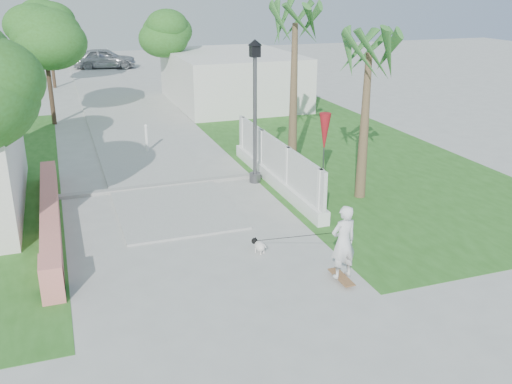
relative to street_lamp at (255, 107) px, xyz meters
name	(u,v)px	position (x,y,z in m)	size (l,w,h in m)	color
ground	(213,274)	(-2.90, -5.50, -2.43)	(90.00, 90.00, 0.00)	#B7B7B2
path_strip	(113,103)	(-2.90, 14.50, -2.40)	(3.20, 36.00, 0.06)	#B7B7B2
curb	(162,186)	(-2.90, 0.50, -2.38)	(6.50, 0.25, 0.10)	#999993
grass_right	(335,150)	(4.10, 2.50, -2.42)	(8.00, 20.00, 0.01)	#2A611E
pink_wall	(50,221)	(-6.20, -1.95, -2.11)	(0.45, 8.20, 0.80)	#E48774
lattice_fence	(275,169)	(0.50, -0.50, -1.88)	(0.35, 7.00, 1.50)	white
building_right	(232,78)	(3.10, 12.50, -1.13)	(6.00, 8.00, 2.60)	silver
street_lamp	(255,107)	(0.00, 0.00, 0.00)	(0.44, 0.44, 4.44)	#59595E
bollard	(147,138)	(-2.70, 4.50, -1.84)	(0.14, 0.14, 1.09)	white
patio_umbrella	(325,133)	(1.90, -1.00, -0.74)	(0.36, 0.36, 2.30)	#59595E
tree_path_left	(44,37)	(-5.88, 10.48, 1.39)	(3.40, 3.40, 5.23)	#4C3826
tree_path_right	(170,33)	(0.32, 14.48, 1.07)	(3.00, 3.00, 4.79)	#4C3826
tree_path_far	(47,22)	(-5.68, 20.48, 1.39)	(3.20, 3.20, 5.17)	#4C3826
palm_far	(295,33)	(1.70, 1.00, 2.06)	(1.80, 1.80, 5.30)	brown
palm_near	(369,62)	(2.50, -2.30, 1.53)	(1.80, 1.80, 4.70)	brown
skateboarder	(301,238)	(-0.98, -5.85, -1.70)	(1.51, 2.46, 1.72)	#99663D
dog	(259,245)	(-1.60, -4.82, -2.24)	(0.36, 0.47, 0.34)	silver
parked_car	(105,58)	(-2.00, 27.83, -1.67)	(1.79, 4.44, 1.51)	#9FA2A6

